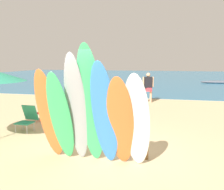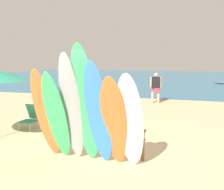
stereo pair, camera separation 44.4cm
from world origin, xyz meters
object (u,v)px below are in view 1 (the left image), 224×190
(surfboard_orange_5, at_px, (121,123))
(surfboard_white_6, at_px, (137,122))
(beachgoer_strolling, at_px, (80,95))
(beachgoer_photographing, at_px, (148,85))
(surfboard_blue_4, at_px, (105,115))
(beachgoer_midbeach, at_px, (105,94))
(surfboard_orange_0, at_px, (49,115))
(surfboard_green_1, at_px, (61,118))
(surfboard_grey_2, at_px, (76,110))
(surfboard_green_3, at_px, (91,106))
(beach_chair_blue, at_px, (45,109))
(beach_chair_red, at_px, (28,117))
(distant_boat, at_px, (221,82))
(surfboard_rack, at_px, (99,133))

(surfboard_orange_5, relative_size, surfboard_white_6, 0.99)
(beachgoer_strolling, bearing_deg, surfboard_white_6, 154.97)
(surfboard_orange_5, bearing_deg, beachgoer_photographing, 92.37)
(surfboard_blue_4, distance_m, beachgoer_midbeach, 5.38)
(surfboard_orange_0, height_order, surfboard_green_1, surfboard_orange_0)
(surfboard_white_6, distance_m, beachgoer_strolling, 4.56)
(surfboard_grey_2, distance_m, surfboard_green_3, 0.34)
(surfboard_orange_5, xyz_separation_m, surfboard_white_6, (0.33, 0.02, 0.03))
(surfboard_orange_0, bearing_deg, beachgoer_strolling, 101.61)
(surfboard_blue_4, height_order, surfboard_white_6, surfboard_blue_4)
(surfboard_blue_4, height_order, beach_chair_blue, surfboard_blue_4)
(surfboard_grey_2, bearing_deg, beach_chair_red, 136.88)
(surfboard_orange_5, bearing_deg, surfboard_green_3, 178.55)
(beachgoer_strolling, distance_m, distant_boat, 19.40)
(surfboard_orange_0, distance_m, surfboard_green_1, 0.31)
(surfboard_grey_2, distance_m, surfboard_orange_5, 1.00)
(surfboard_orange_0, relative_size, beachgoer_photographing, 1.36)
(beachgoer_strolling, bearing_deg, beachgoer_photographing, -84.77)
(surfboard_blue_4, distance_m, distant_boat, 22.24)
(surfboard_orange_0, height_order, beach_chair_blue, surfboard_orange_0)
(surfboard_white_6, distance_m, beach_chair_red, 4.44)
(surfboard_blue_4, bearing_deg, beachgoer_photographing, 94.58)
(surfboard_blue_4, xyz_separation_m, beachgoer_photographing, (0.19, 8.43, -0.21))
(surfboard_green_1, distance_m, surfboard_green_3, 0.74)
(beachgoer_strolling, bearing_deg, beach_chair_blue, 33.99)
(surfboard_green_3, relative_size, beachgoer_photographing, 1.67)
(surfboard_green_1, distance_m, surfboard_grey_2, 0.41)
(beachgoer_photographing, bearing_deg, surfboard_orange_5, -109.93)
(surfboard_blue_4, xyz_separation_m, distant_boat, (6.37, 21.28, -1.01))
(beachgoer_strolling, bearing_deg, surfboard_grey_2, 139.31)
(surfboard_green_3, height_order, beach_chair_red, surfboard_green_3)
(surfboard_grey_2, relative_size, surfboard_white_6, 1.19)
(beachgoer_midbeach, bearing_deg, surfboard_white_6, -97.24)
(surfboard_orange_0, relative_size, surfboard_green_3, 0.82)
(beachgoer_midbeach, bearing_deg, surfboard_green_1, -114.68)
(surfboard_green_3, height_order, beach_chair_blue, surfboard_green_3)
(surfboard_rack, relative_size, beach_chair_red, 2.91)
(surfboard_green_1, distance_m, beachgoer_photographing, 8.50)
(beachgoer_midbeach, bearing_deg, beach_chair_red, -149.73)
(surfboard_green_3, relative_size, surfboard_blue_4, 1.14)
(surfboard_white_6, bearing_deg, surfboard_blue_4, -172.92)
(beachgoer_strolling, relative_size, beach_chair_blue, 2.19)
(surfboard_grey_2, bearing_deg, beach_chair_blue, 123.39)
(surfboard_green_1, bearing_deg, beachgoer_midbeach, 95.84)
(surfboard_rack, xyz_separation_m, beachgoer_midbeach, (-1.08, 4.54, 0.29))
(beachgoer_photographing, height_order, beach_chair_blue, beachgoer_photographing)
(surfboard_green_1, bearing_deg, beachgoer_photographing, 83.54)
(surfboard_grey_2, bearing_deg, surfboard_orange_5, -5.31)
(surfboard_rack, height_order, distant_boat, surfboard_rack)
(beachgoer_midbeach, distance_m, beachgoer_photographing, 3.60)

